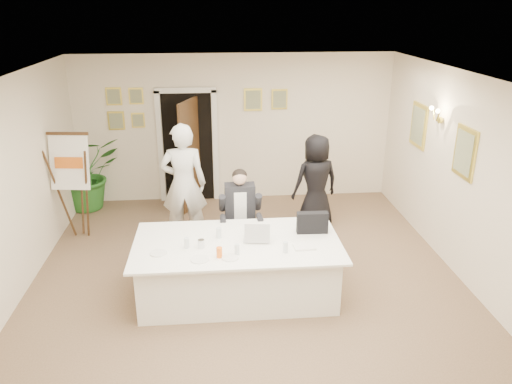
{
  "coord_description": "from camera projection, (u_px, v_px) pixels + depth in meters",
  "views": [
    {
      "loc": [
        -0.41,
        -5.83,
        3.66
      ],
      "look_at": [
        0.15,
        0.6,
        1.2
      ],
      "focal_mm": 35.0,
      "sensor_mm": 36.0,
      "label": 1
    }
  ],
  "objects": [
    {
      "name": "wall_back",
      "position": [
        235.0,
        128.0,
        9.52
      ],
      "size": [
        6.0,
        0.1,
        2.8
      ],
      "primitive_type": "cube",
      "color": "white",
      "rests_on": "floor"
    },
    {
      "name": "potted_palm",
      "position": [
        86.0,
        174.0,
        9.27
      ],
      "size": [
        1.6,
        1.58,
        1.35
      ],
      "primitive_type": "imported",
      "rotation": [
        0.0,
        0.0,
        0.67
      ],
      "color": "#256521",
      "rests_on": "floor"
    },
    {
      "name": "laptop",
      "position": [
        256.0,
        229.0,
        6.43
      ],
      "size": [
        0.36,
        0.38,
        0.28
      ],
      "primitive_type": null,
      "rotation": [
        0.0,
        0.0,
        -0.11
      ],
      "color": "#B7BABC",
      "rests_on": "conference_table"
    },
    {
      "name": "pictures_right_wall",
      "position": [
        439.0,
        138.0,
        7.49
      ],
      "size": [
        0.06,
        2.2,
        0.8
      ],
      "primitive_type": null,
      "color": "#E4D04E",
      "rests_on": "wall_right"
    },
    {
      "name": "steel_jug",
      "position": [
        201.0,
        244.0,
        6.23
      ],
      "size": [
        0.08,
        0.08,
        0.11
      ],
      "primitive_type": "cylinder",
      "rotation": [
        0.0,
        0.0,
        -0.0
      ],
      "color": "silver",
      "rests_on": "conference_table"
    },
    {
      "name": "floor",
      "position": [
        249.0,
        290.0,
        6.76
      ],
      "size": [
        7.0,
        7.0,
        0.0
      ],
      "primitive_type": "plane",
      "color": "brown",
      "rests_on": "ground"
    },
    {
      "name": "seated_man",
      "position": [
        240.0,
        214.0,
        7.41
      ],
      "size": [
        0.65,
        0.69,
        1.42
      ],
      "primitive_type": null,
      "rotation": [
        0.0,
        0.0,
        -0.07
      ],
      "color": "black",
      "rests_on": "floor"
    },
    {
      "name": "plate_near",
      "position": [
        230.0,
        258.0,
        5.99
      ],
      "size": [
        0.21,
        0.21,
        0.01
      ],
      "primitive_type": "cylinder",
      "rotation": [
        0.0,
        0.0,
        -0.01
      ],
      "color": "white",
      "rests_on": "conference_table"
    },
    {
      "name": "ceiling",
      "position": [
        247.0,
        81.0,
        5.76
      ],
      "size": [
        6.0,
        7.0,
        0.02
      ],
      "primitive_type": "cube",
      "color": "white",
      "rests_on": "wall_back"
    },
    {
      "name": "oj_glass",
      "position": [
        219.0,
        252.0,
        6.0
      ],
      "size": [
        0.08,
        0.08,
        0.13
      ],
      "primitive_type": "cylinder",
      "rotation": [
        0.0,
        0.0,
        -0.08
      ],
      "color": "orange",
      "rests_on": "conference_table"
    },
    {
      "name": "plate_left",
      "position": [
        159.0,
        253.0,
        6.1
      ],
      "size": [
        0.21,
        0.21,
        0.01
      ],
      "primitive_type": "cylinder",
      "rotation": [
        0.0,
        0.0,
        -0.01
      ],
      "color": "white",
      "rests_on": "conference_table"
    },
    {
      "name": "standing_woman",
      "position": [
        316.0,
        182.0,
        8.44
      ],
      "size": [
        0.9,
        0.7,
        1.63
      ],
      "primitive_type": "imported",
      "rotation": [
        0.0,
        0.0,
        3.39
      ],
      "color": "black",
      "rests_on": "floor"
    },
    {
      "name": "pictures_back_wall",
      "position": [
        192.0,
        106.0,
        9.26
      ],
      "size": [
        3.4,
        0.06,
        0.8
      ],
      "primitive_type": null,
      "color": "#E4D04E",
      "rests_on": "wall_back"
    },
    {
      "name": "flip_chart",
      "position": [
        76.0,
        191.0,
        8.02
      ],
      "size": [
        0.63,
        0.42,
        1.76
      ],
      "color": "#362211",
      "rests_on": "floor"
    },
    {
      "name": "paper_stack",
      "position": [
        304.0,
        247.0,
        6.25
      ],
      "size": [
        0.28,
        0.2,
        0.03
      ],
      "primitive_type": "cube",
      "rotation": [
        0.0,
        0.0,
        0.06
      ],
      "color": "white",
      "rests_on": "conference_table"
    },
    {
      "name": "plate_mid",
      "position": [
        200.0,
        259.0,
        5.96
      ],
      "size": [
        0.26,
        0.26,
        0.01
      ],
      "primitive_type": "cylinder",
      "rotation": [
        0.0,
        0.0,
        -0.16
      ],
      "color": "white",
      "rests_on": "conference_table"
    },
    {
      "name": "glass_b",
      "position": [
        237.0,
        250.0,
        6.06
      ],
      "size": [
        0.07,
        0.07,
        0.14
      ],
      "primitive_type": "cylinder",
      "rotation": [
        0.0,
        0.0,
        -0.19
      ],
      "color": "silver",
      "rests_on": "conference_table"
    },
    {
      "name": "glass_c",
      "position": [
        285.0,
        247.0,
        6.11
      ],
      "size": [
        0.08,
        0.08,
        0.14
      ],
      "primitive_type": "cylinder",
      "rotation": [
        0.0,
        0.0,
        0.29
      ],
      "color": "silver",
      "rests_on": "conference_table"
    },
    {
      "name": "laptop_bag",
      "position": [
        312.0,
        223.0,
        6.61
      ],
      "size": [
        0.42,
        0.13,
        0.29
      ],
      "primitive_type": "cube",
      "rotation": [
        0.0,
        0.0,
        -0.03
      ],
      "color": "black",
      "rests_on": "conference_table"
    },
    {
      "name": "glass_d",
      "position": [
        219.0,
        233.0,
        6.5
      ],
      "size": [
        0.08,
        0.08,
        0.14
      ],
      "primitive_type": "cylinder",
      "rotation": [
        0.0,
        0.0,
        -0.09
      ],
      "color": "silver",
      "rests_on": "conference_table"
    },
    {
      "name": "wall_sconce",
      "position": [
        437.0,
        115.0,
        7.36
      ],
      "size": [
        0.2,
        0.3,
        0.24
      ],
      "primitive_type": null,
      "color": "gold",
      "rests_on": "wall_right"
    },
    {
      "name": "standing_man",
      "position": [
        184.0,
        184.0,
        7.83
      ],
      "size": [
        0.72,
        0.47,
        1.96
      ],
      "primitive_type": "imported",
      "rotation": [
        0.0,
        0.0,
        3.14
      ],
      "color": "silver",
      "rests_on": "floor"
    },
    {
      "name": "doorway",
      "position": [
        189.0,
        150.0,
        9.41
      ],
      "size": [
        1.14,
        0.86,
        2.2
      ],
      "color": "black",
      "rests_on": "floor"
    },
    {
      "name": "glass_a",
      "position": [
        187.0,
        243.0,
        6.22
      ],
      "size": [
        0.08,
        0.08,
        0.14
      ],
      "primitive_type": "cylinder",
      "rotation": [
        0.0,
        0.0,
        -0.33
      ],
      "color": "silver",
      "rests_on": "conference_table"
    },
    {
      "name": "wall_left",
      "position": [
        0.0,
        202.0,
        6.02
      ],
      "size": [
        0.1,
        7.0,
        2.8
      ],
      "primitive_type": "cube",
      "color": "white",
      "rests_on": "floor"
    },
    {
      "name": "wall_right",
      "position": [
        477.0,
        187.0,
        6.5
      ],
      "size": [
        0.1,
        7.0,
        2.8
      ],
      "primitive_type": "cube",
      "color": "white",
      "rests_on": "floor"
    },
    {
      "name": "conference_table",
      "position": [
        237.0,
        268.0,
        6.54
      ],
      "size": [
        2.66,
        1.42,
        0.78
      ],
      "color": "white",
      "rests_on": "floor"
    }
  ]
}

